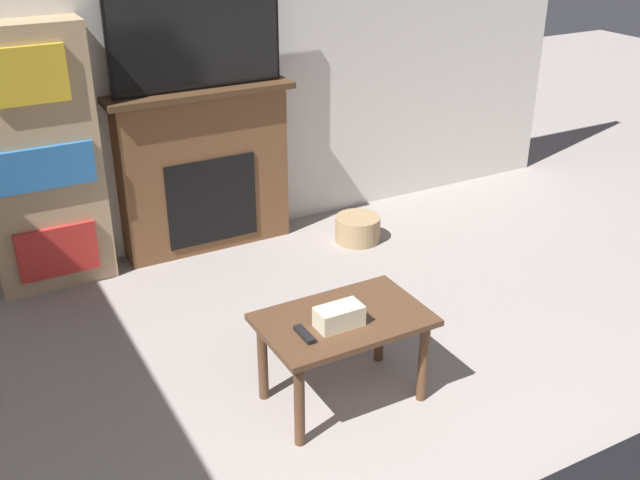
# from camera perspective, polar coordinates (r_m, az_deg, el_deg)

# --- Properties ---
(wall_back) EXTENTS (6.26, 0.06, 2.70)m
(wall_back) POSITION_cam_1_polar(r_m,az_deg,el_deg) (5.04, -10.47, 14.06)
(wall_back) COLOR silver
(wall_back) RESTS_ON ground_plane
(fireplace) EXTENTS (1.25, 0.28, 1.12)m
(fireplace) POSITION_cam_1_polar(r_m,az_deg,el_deg) (5.14, -8.79, 5.29)
(fireplace) COLOR brown
(fireplace) RESTS_ON ground_plane
(tv) EXTENTS (1.13, 0.03, 0.71)m
(tv) POSITION_cam_1_polar(r_m,az_deg,el_deg) (4.88, -9.44, 15.28)
(tv) COLOR black
(tv) RESTS_ON fireplace
(coffee_table) EXTENTS (0.80, 0.51, 0.47)m
(coffee_table) POSITION_cam_1_polar(r_m,az_deg,el_deg) (3.60, 1.79, -6.94)
(coffee_table) COLOR brown
(coffee_table) RESTS_ON ground_plane
(tissue_box) EXTENTS (0.22, 0.12, 0.10)m
(tissue_box) POSITION_cam_1_polar(r_m,az_deg,el_deg) (3.47, 1.47, -5.84)
(tissue_box) COLOR beige
(tissue_box) RESTS_ON coffee_table
(remote_control) EXTENTS (0.04, 0.15, 0.02)m
(remote_control) POSITION_cam_1_polar(r_m,az_deg,el_deg) (3.41, -1.19, -7.20)
(remote_control) COLOR black
(remote_control) RESTS_ON coffee_table
(bookshelf) EXTENTS (0.70, 0.29, 1.63)m
(bookshelf) POSITION_cam_1_polar(r_m,az_deg,el_deg) (4.81, -20.59, 5.62)
(bookshelf) COLOR tan
(bookshelf) RESTS_ON ground_plane
(storage_basket) EXTENTS (0.32, 0.32, 0.18)m
(storage_basket) POSITION_cam_1_polar(r_m,az_deg,el_deg) (5.34, 2.89, 0.86)
(storage_basket) COLOR tan
(storage_basket) RESTS_ON ground_plane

